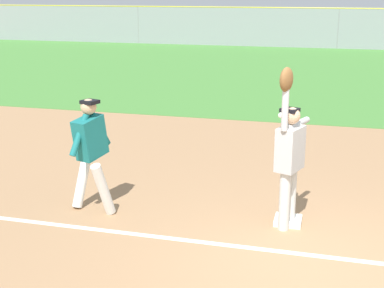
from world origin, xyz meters
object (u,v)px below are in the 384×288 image
fielder (289,151)px  runner (91,148)px  first_base (288,221)px  parked_car_silver (331,30)px  baseball (281,115)px  parked_car_black (235,28)px

fielder → runner: (-2.86, -0.15, -0.12)m
first_base → parked_car_silver: 28.60m
first_base → runner: size_ratio=0.22×
first_base → baseball: 1.63m
fielder → parked_car_black: fielder is taller
fielder → parked_car_black: 29.35m
first_base → runner: runner is taller
first_base → parked_car_silver: parked_car_silver is taller
parked_car_silver → first_base: bearing=-86.5°
parked_car_black → first_base: bearing=-74.4°
first_base → parked_car_black: (-6.12, 28.55, 0.63)m
baseball → runner: bearing=179.9°
first_base → parked_car_silver: size_ratio=0.08×
fielder → baseball: (-0.12, -0.15, 0.52)m
runner → baseball: (2.74, -0.00, 0.64)m
first_base → parked_car_silver: (-0.10, 28.59, 0.63)m
runner → parked_car_silver: bearing=101.8°
first_base → parked_car_black: 29.21m
runner → baseball: 2.81m
fielder → parked_car_silver: (-0.08, 28.74, -0.45)m
runner → fielder: bearing=20.2°
fielder → baseball: bearing=70.9°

